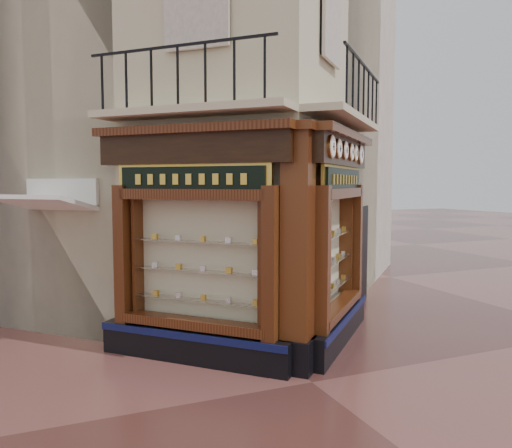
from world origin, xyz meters
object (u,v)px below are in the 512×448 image
clock_b (339,149)px  signboard_right (343,180)px  corner_pilaster (298,252)px  awning (49,344)px  clock_f (360,155)px  clock_d (351,152)px  clock_a (332,147)px  signboard_left (191,179)px  clock_e (355,153)px  clock_c (345,150)px

clock_b → signboard_right: (0.52, 0.68, -0.52)m
corner_pilaster → awning: 5.15m
clock_f → clock_b: bearing=-180.0°
clock_d → clock_f: bearing=0.0°
clock_a → signboard_right: size_ratio=0.19×
clock_a → signboard_left: size_ratio=0.18×
clock_b → clock_e: size_ratio=1.04×
clock_a → clock_f: size_ratio=0.95×
signboard_right → clock_f: bearing=-5.5°
clock_a → clock_d: (1.08, 1.08, -0.00)m
clock_d → signboard_right: 0.57m
clock_c → awning: (-5.01, 2.30, -3.62)m
clock_e → signboard_right: 0.80m
corner_pilaster → clock_f: 3.37m
clock_c → signboard_left: bearing=128.5°
clock_e → signboard_right: bearing=169.5°
corner_pilaster → signboard_left: (-1.46, 1.01, 1.15)m
signboard_left → clock_c: bearing=-141.5°
clock_d → clock_a: bearing=-180.0°
corner_pilaster → clock_c: corner_pilaster is taller
clock_a → signboard_left: 2.36m
clock_a → awning: 6.37m
clock_e → clock_b: bearing=-180.0°
signboard_left → clock_b: bearing=-150.8°
clock_f → signboard_left: clock_f is taller
clock_c → clock_e: clock_c is taller
clock_f → signboard_right: (-0.89, -0.73, -0.52)m
corner_pilaster → signboard_right: size_ratio=1.97×
clock_b → clock_f: size_ratio=0.85×
clock_b → clock_f: clock_f is taller
corner_pilaster → clock_b: 1.95m
signboard_right → clock_b: bearing=-172.6°
clock_a → clock_d: clock_a is taller
awning → signboard_right: (5.17, -1.98, 3.10)m
clock_b → signboard_left: size_ratio=0.16×
clock_a → clock_f: (1.75, 1.75, 0.00)m
corner_pilaster → clock_a: size_ratio=10.49×
clock_f → signboard_left: (-3.81, -0.73, -0.52)m
awning → signboard_right: bearing=-156.0°
awning → signboard_right: signboard_right is taller
awning → clock_d: bearing=-154.6°
clock_b → signboard_left: (-2.40, 0.68, -0.52)m
clock_c → clock_f: size_ratio=0.84×
clock_d → awning: 6.77m
clock_a → clock_d: size_ratio=1.13×
clock_a → awning: (-4.30, 3.00, -3.62)m
clock_c → clock_f: bearing=0.0°
corner_pilaster → clock_a: bearing=-45.6°
clock_c → clock_d: 0.54m
clock_a → corner_pilaster: bearing=134.4°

